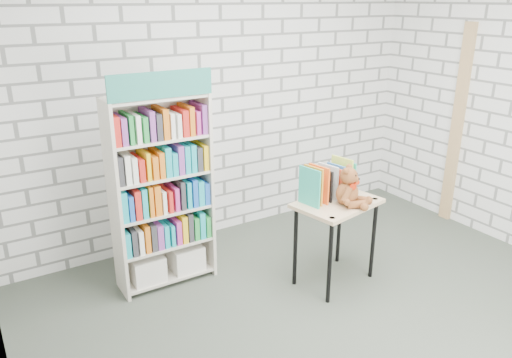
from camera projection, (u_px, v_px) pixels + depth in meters
ground at (352, 327)px, 3.74m from camera, size 4.50×4.50×0.00m
room_shell at (371, 89)px, 3.13m from camera, size 4.52×4.02×2.81m
bookshelf at (161, 191)px, 4.09m from camera, size 0.81×0.32×1.82m
display_table at (337, 213)px, 4.14m from camera, size 0.77×0.60×0.74m
table_books at (328, 182)px, 4.13m from camera, size 0.51×0.30×0.29m
teddy_bear at (350, 189)px, 4.00m from camera, size 0.32×0.31×0.33m
door_trim at (457, 126)px, 5.24m from camera, size 0.05×0.12×2.10m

